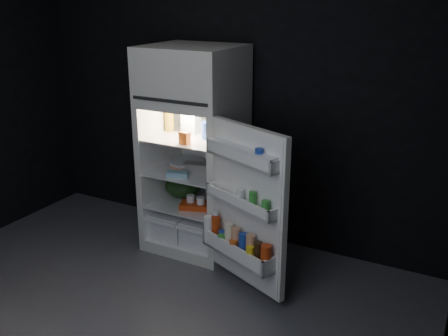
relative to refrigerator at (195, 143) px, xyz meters
The scene contains 17 objects.
floor 1.64m from the refrigerator, 83.48° to the right, with size 4.00×3.40×0.00m, color #535358.
wall_back 0.57m from the refrigerator, 68.29° to the left, with size 4.00×0.00×2.70m, color black.
refrigerator is the anchor object (origin of this frame).
fridge_door 0.94m from the refrigerator, 35.81° to the right, with size 0.74×0.45×1.22m.
milk_jug 0.21m from the refrigerator, 143.81° to the left, with size 0.13×0.13×0.24m, color white.
mayo_jar 0.21m from the refrigerator, 13.03° to the right, with size 0.12×0.12×0.14m, color #1C3A99.
jam_jar 0.24m from the refrigerator, 14.17° to the right, with size 0.10×0.10×0.13m, color black.
amber_bottle 0.33m from the refrigerator, behind, with size 0.08×0.08×0.22m, color #AE841B.
small_carton 0.30m from the refrigerator, 76.67° to the right, with size 0.08×0.06×0.10m, color #C75217.
egg_carton 0.22m from the refrigerator, 38.56° to the right, with size 0.28×0.11×0.07m, color gray.
pie 0.23m from the refrigerator, behind, with size 0.29×0.29×0.04m, color tan.
flat_package 0.33m from the refrigerator, 96.33° to the right, with size 0.18×0.09×0.04m, color #7BA9BE.
wrapped_pkg 0.31m from the refrigerator, 18.44° to the left, with size 0.11×0.09×0.05m, color beige.
produce_bag 0.46m from the refrigerator, behind, with size 0.33×0.28×0.20m, color #193815.
yogurt_tray 0.54m from the refrigerator, 58.40° to the right, with size 0.28×0.15×0.05m, color #B2340F.
small_can_red 0.51m from the refrigerator, 48.98° to the left, with size 0.07×0.07×0.09m, color #B2340F.
small_can_silver 0.53m from the refrigerator, 31.45° to the left, with size 0.08×0.08×0.09m, color silver.
Camera 1 is at (2.00, -2.21, 2.18)m, focal length 40.00 mm.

